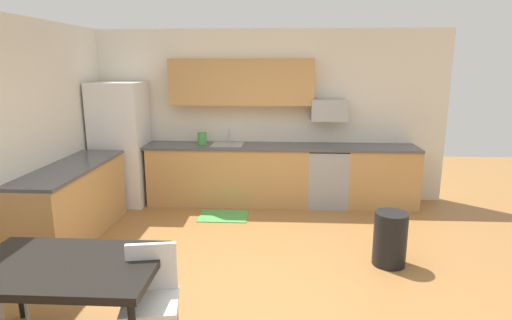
# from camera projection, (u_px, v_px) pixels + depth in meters

# --- Properties ---
(ground_plane) EXTENTS (12.00, 12.00, 0.00)m
(ground_plane) POSITION_uv_depth(u_px,v_px,m) (251.00, 272.00, 4.52)
(ground_plane) COLOR #9E6B38
(wall_back) EXTENTS (5.80, 0.10, 2.70)m
(wall_back) POSITION_uv_depth(u_px,v_px,m) (262.00, 116.00, 6.80)
(wall_back) COLOR silver
(wall_back) RESTS_ON ground
(cabinet_run_back) EXTENTS (2.48, 0.60, 0.90)m
(cabinet_run_back) POSITION_uv_depth(u_px,v_px,m) (229.00, 175.00, 6.69)
(cabinet_run_back) COLOR tan
(cabinet_run_back) RESTS_ON ground
(cabinet_run_back_right) EXTENTS (1.07, 0.60, 0.90)m
(cabinet_run_back_right) POSITION_uv_depth(u_px,v_px,m) (381.00, 177.00, 6.56)
(cabinet_run_back_right) COLOR tan
(cabinet_run_back_right) RESTS_ON ground
(cabinet_run_left) EXTENTS (0.60, 2.00, 0.90)m
(cabinet_run_left) POSITION_uv_depth(u_px,v_px,m) (73.00, 204.00, 5.33)
(cabinet_run_left) COLOR tan
(cabinet_run_left) RESTS_ON ground
(countertop_back) EXTENTS (4.80, 0.64, 0.04)m
(countertop_back) POSITION_uv_depth(u_px,v_px,m) (261.00, 146.00, 6.56)
(countertop_back) COLOR #4C4C51
(countertop_back) RESTS_ON cabinet_run_back
(countertop_left) EXTENTS (0.64, 2.00, 0.04)m
(countertop_left) POSITION_uv_depth(u_px,v_px,m) (69.00, 168.00, 5.23)
(countertop_left) COLOR #4C4C51
(countertop_left) RESTS_ON cabinet_run_left
(upper_cabinets_back) EXTENTS (2.20, 0.34, 0.70)m
(upper_cabinets_back) POSITION_uv_depth(u_px,v_px,m) (242.00, 82.00, 6.48)
(upper_cabinets_back) COLOR tan
(refrigerator) EXTENTS (0.76, 0.70, 1.90)m
(refrigerator) POSITION_uv_depth(u_px,v_px,m) (121.00, 144.00, 6.59)
(refrigerator) COLOR white
(refrigerator) RESTS_ON ground
(oven_range) EXTENTS (0.60, 0.60, 0.91)m
(oven_range) POSITION_uv_depth(u_px,v_px,m) (327.00, 176.00, 6.61)
(oven_range) COLOR #999BA0
(oven_range) RESTS_ON ground
(microwave) EXTENTS (0.54, 0.36, 0.32)m
(microwave) POSITION_uv_depth(u_px,v_px,m) (329.00, 110.00, 6.47)
(microwave) COLOR #9EA0A5
(sink_basin) EXTENTS (0.48, 0.40, 0.14)m
(sink_basin) POSITION_uv_depth(u_px,v_px,m) (228.00, 149.00, 6.60)
(sink_basin) COLOR #A5A8AD
(sink_basin) RESTS_ON countertop_back
(sink_faucet) EXTENTS (0.02, 0.02, 0.24)m
(sink_faucet) POSITION_uv_depth(u_px,v_px,m) (229.00, 137.00, 6.74)
(sink_faucet) COLOR #B2B5BA
(sink_faucet) RESTS_ON countertop_back
(dining_table) EXTENTS (1.40, 0.90, 0.73)m
(dining_table) POSITION_uv_depth(u_px,v_px,m) (65.00, 271.00, 3.16)
(dining_table) COLOR black
(dining_table) RESTS_ON ground
(chair_near_table) EXTENTS (0.46, 0.46, 0.85)m
(chair_near_table) POSITION_uv_depth(u_px,v_px,m) (151.00, 293.00, 3.16)
(chair_near_table) COLOR white
(chair_near_table) RESTS_ON ground
(trash_bin) EXTENTS (0.36, 0.36, 0.60)m
(trash_bin) POSITION_uv_depth(u_px,v_px,m) (390.00, 239.00, 4.63)
(trash_bin) COLOR black
(trash_bin) RESTS_ON ground
(floor_mat) EXTENTS (0.70, 0.50, 0.01)m
(floor_mat) POSITION_uv_depth(u_px,v_px,m) (223.00, 216.00, 6.16)
(floor_mat) COLOR #4CA54C
(floor_mat) RESTS_ON ground
(kettle) EXTENTS (0.14, 0.14, 0.20)m
(kettle) POSITION_uv_depth(u_px,v_px,m) (202.00, 139.00, 6.64)
(kettle) COLOR #4CA54C
(kettle) RESTS_ON countertop_back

